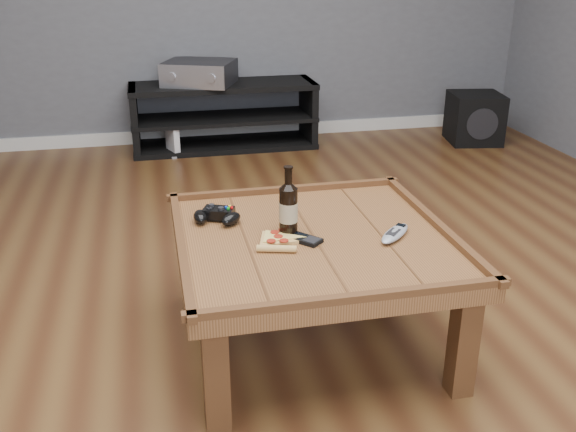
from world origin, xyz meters
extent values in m
plane|color=#422412|center=(0.00, 0.00, 0.00)|extent=(6.00, 6.00, 0.00)
cube|color=silver|center=(0.00, 2.99, 0.05)|extent=(5.00, 0.02, 0.10)
cube|color=#563318|center=(0.00, 0.00, 0.42)|extent=(1.00, 1.00, 0.06)
cube|color=#3F2611|center=(-0.42, -0.42, 0.20)|extent=(0.08, 0.08, 0.39)
cube|color=#3F2611|center=(0.42, -0.42, 0.20)|extent=(0.08, 0.08, 0.39)
cube|color=#3F2611|center=(-0.42, 0.42, 0.20)|extent=(0.08, 0.08, 0.39)
cube|color=#3F2611|center=(0.42, 0.42, 0.20)|extent=(0.08, 0.08, 0.39)
cube|color=#3F2611|center=(0.00, 0.48, 0.46)|extent=(1.03, 0.03, 0.03)
cube|color=#3F2611|center=(0.00, -0.48, 0.46)|extent=(1.03, 0.03, 0.03)
cube|color=#3F2611|center=(0.48, 0.00, 0.46)|extent=(0.03, 1.03, 0.03)
cube|color=#3F2611|center=(-0.48, 0.00, 0.46)|extent=(0.03, 1.03, 0.03)
cube|color=black|center=(0.00, 2.75, 0.48)|extent=(1.40, 0.45, 0.04)
cube|color=black|center=(0.00, 2.75, 0.23)|extent=(1.40, 0.45, 0.03)
cube|color=black|center=(0.00, 2.75, 0.02)|extent=(1.40, 0.45, 0.04)
cube|color=black|center=(-0.67, 2.75, 0.25)|extent=(0.05, 0.44, 0.50)
cube|color=black|center=(0.67, 2.75, 0.25)|extent=(0.05, 0.44, 0.50)
cylinder|color=black|center=(-0.09, 0.04, 0.54)|extent=(0.07, 0.07, 0.18)
cone|color=black|center=(-0.09, 0.04, 0.65)|extent=(0.07, 0.07, 0.03)
cylinder|color=black|center=(-0.09, 0.04, 0.68)|extent=(0.03, 0.03, 0.06)
cylinder|color=black|center=(-0.09, 0.04, 0.71)|extent=(0.03, 0.03, 0.01)
cylinder|color=tan|center=(-0.09, 0.04, 0.54)|extent=(0.07, 0.07, 0.07)
cube|color=black|center=(-0.32, 0.24, 0.48)|extent=(0.14, 0.11, 0.04)
ellipsoid|color=black|center=(-0.40, 0.22, 0.47)|extent=(0.05, 0.10, 0.05)
ellipsoid|color=black|center=(-0.28, 0.17, 0.47)|extent=(0.11, 0.11, 0.05)
cylinder|color=black|center=(-0.35, 0.26, 0.50)|extent=(0.02, 0.02, 0.01)
cylinder|color=black|center=(-0.32, 0.22, 0.50)|extent=(0.02, 0.02, 0.01)
cylinder|color=yellow|center=(-0.28, 0.24, 0.50)|extent=(0.01, 0.01, 0.01)
cylinder|color=red|center=(-0.27, 0.23, 0.50)|extent=(0.01, 0.01, 0.01)
cylinder|color=#0C33CC|center=(-0.29, 0.23, 0.50)|extent=(0.01, 0.01, 0.01)
cylinder|color=#0C9919|center=(-0.29, 0.22, 0.50)|extent=(0.01, 0.01, 0.01)
cylinder|color=tan|center=(-0.16, -0.10, 0.46)|extent=(0.14, 0.06, 0.02)
cylinder|color=#A92215|center=(-0.17, -0.04, 0.47)|extent=(0.03, 0.03, 0.00)
cylinder|color=#A92215|center=(-0.12, -0.05, 0.47)|extent=(0.03, 0.03, 0.00)
cylinder|color=#A92215|center=(-0.13, -0.01, 0.47)|extent=(0.03, 0.03, 0.00)
cylinder|color=#A92215|center=(-0.14, 0.03, 0.47)|extent=(0.03, 0.03, 0.00)
cylinder|color=#A92215|center=(-0.11, 0.05, 0.47)|extent=(0.03, 0.03, 0.00)
cube|color=black|center=(-0.04, -0.03, 0.46)|extent=(0.13, 0.13, 0.01)
cube|color=black|center=(-0.06, -0.01, 0.47)|extent=(0.07, 0.07, 0.00)
cube|color=black|center=(-0.02, -0.06, 0.47)|extent=(0.07, 0.07, 0.00)
ellipsoid|color=gray|center=(0.29, -0.07, 0.46)|extent=(0.18, 0.19, 0.03)
cube|color=black|center=(0.33, -0.03, 0.48)|extent=(0.04, 0.04, 0.00)
cube|color=black|center=(0.28, -0.08, 0.48)|extent=(0.07, 0.07, 0.00)
cube|color=black|center=(-0.17, 2.75, 0.59)|extent=(0.61, 0.56, 0.17)
cube|color=#ACADB6|center=(-0.25, 2.57, 0.59)|extent=(0.46, 0.20, 0.17)
cylinder|color=#ACADB6|center=(-0.39, 2.61, 0.59)|extent=(0.07, 0.04, 0.06)
cylinder|color=#ACADB6|center=(-0.11, 2.50, 0.59)|extent=(0.07, 0.04, 0.06)
cube|color=black|center=(1.97, 2.48, 0.19)|extent=(0.45, 0.45, 0.39)
cylinder|color=black|center=(1.93, 2.29, 0.19)|extent=(0.24, 0.05, 0.24)
cube|color=gray|center=(-0.41, 2.61, 0.01)|extent=(0.16, 0.20, 0.02)
cube|color=white|center=(-0.41, 2.61, 0.12)|extent=(0.10, 0.16, 0.21)
camera|label=1|loc=(-0.55, -2.09, 1.43)|focal=40.00mm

